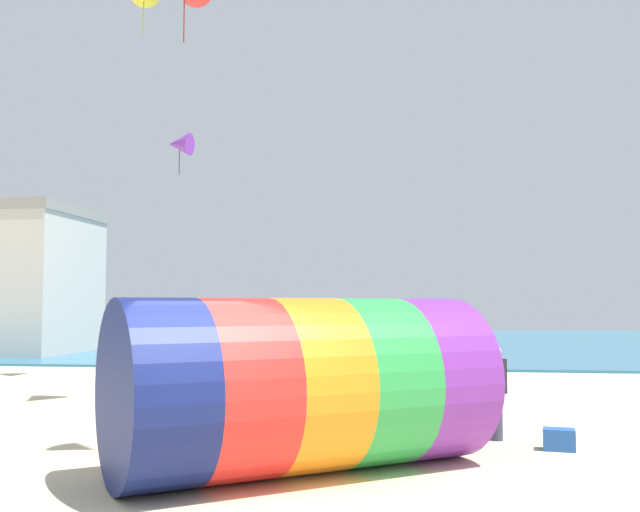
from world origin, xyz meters
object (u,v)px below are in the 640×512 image
at_px(giant_inflatable_tube, 304,384).
at_px(kite_purple_delta, 180,144).
at_px(cooler_box, 559,439).
at_px(bystander_mid_beach, 135,352).
at_px(kite_handler, 496,391).

xyz_separation_m(giant_inflatable_tube, kite_purple_delta, (-6.68, 13.93, 6.92)).
height_order(giant_inflatable_tube, cooler_box, giant_inflatable_tube).
distance_m(giant_inflatable_tube, bystander_mid_beach, 13.79).
xyz_separation_m(kite_purple_delta, bystander_mid_beach, (-0.62, -2.23, -7.30)).
height_order(giant_inflatable_tube, kite_handler, giant_inflatable_tube).
bearing_deg(cooler_box, giant_inflatable_tube, -152.39).
bearing_deg(giant_inflatable_tube, cooler_box, 27.61).
relative_size(kite_purple_delta, bystander_mid_beach, 0.88).
distance_m(giant_inflatable_tube, kite_handler, 4.23).
height_order(kite_handler, cooler_box, kite_handler).
relative_size(giant_inflatable_tube, cooler_box, 11.46).
relative_size(giant_inflatable_tube, kite_purple_delta, 3.88).
relative_size(kite_purple_delta, cooler_box, 2.96).
xyz_separation_m(giant_inflatable_tube, kite_handler, (3.08, 2.88, -0.40)).
distance_m(kite_handler, kite_purple_delta, 16.46).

